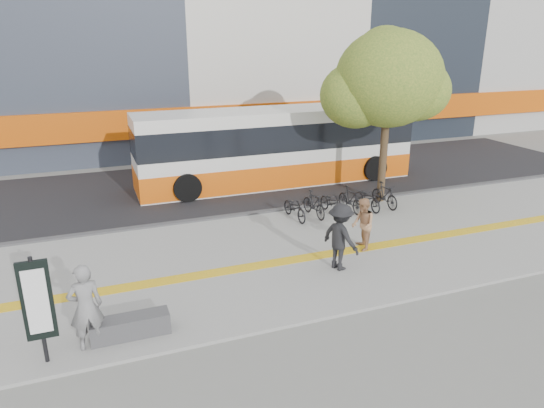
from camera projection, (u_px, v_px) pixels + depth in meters
name	position (u px, v px, depth m)	size (l,w,h in m)	color
ground	(234.00, 291.00, 12.30)	(120.00, 120.00, 0.00)	slate
sidewalk	(219.00, 265.00, 13.61)	(40.00, 7.00, 0.08)	slate
tactile_strip	(223.00, 271.00, 13.16)	(40.00, 0.45, 0.01)	yellow
street	(171.00, 190.00, 20.25)	(40.00, 8.00, 0.06)	black
curb	(192.00, 222.00, 16.70)	(40.00, 0.25, 0.14)	#3A3A3D
bench	(130.00, 326.00, 10.26)	(1.60, 0.45, 0.45)	#3A3A3D
signboard	(37.00, 302.00, 9.11)	(0.55, 0.10, 2.20)	black
street_tree	(386.00, 81.00, 17.53)	(4.40, 3.80, 6.31)	#3B2B1B
bus	(276.00, 148.00, 20.82)	(11.70, 2.78, 3.12)	silver
bicycle_row	(341.00, 201.00, 17.39)	(4.14, 1.57, 0.90)	black
seated_woman	(86.00, 307.00, 9.67)	(0.67, 0.44, 1.83)	black
pedestrian_tan	(363.00, 224.00, 14.30)	(0.75, 0.58, 1.54)	#AA7A55
pedestrian_dark	(340.00, 237.00, 13.05)	(1.18, 0.68, 1.83)	black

